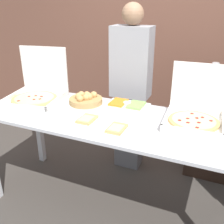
% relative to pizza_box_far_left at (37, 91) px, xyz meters
% --- Properties ---
extents(ground_plane, '(16.00, 16.00, 0.00)m').
position_rel_pizza_box_far_left_xyz_m(ground_plane, '(0.82, -0.10, -0.98)').
color(ground_plane, '#423D38').
extents(brick_wall_behind, '(10.00, 0.06, 2.80)m').
position_rel_pizza_box_far_left_xyz_m(brick_wall_behind, '(0.82, 1.60, 0.42)').
color(brick_wall_behind, brown).
rests_on(brick_wall_behind, ground_plane).
extents(buffet_table, '(2.23, 0.80, 0.90)m').
position_rel_pizza_box_far_left_xyz_m(buffet_table, '(0.82, -0.10, -0.19)').
color(buffet_table, silver).
rests_on(buffet_table, ground_plane).
extents(pizza_box_far_left, '(0.56, 0.57, 0.47)m').
position_rel_pizza_box_far_left_xyz_m(pizza_box_far_left, '(0.00, 0.00, 0.00)').
color(pizza_box_far_left, silver).
rests_on(pizza_box_far_left, buffet_table).
extents(pizza_box_near_left, '(0.46, 0.47, 0.43)m').
position_rel_pizza_box_far_left_xyz_m(pizza_box_near_left, '(1.44, 0.08, -0.01)').
color(pizza_box_near_left, silver).
rests_on(pizza_box_near_left, buffet_table).
extents(paper_plate_front_center, '(0.24, 0.24, 0.03)m').
position_rel_pizza_box_far_left_xyz_m(paper_plate_front_center, '(0.94, -0.30, -0.07)').
color(paper_plate_front_center, white).
rests_on(paper_plate_front_center, buffet_table).
extents(paper_plate_front_right, '(0.25, 0.25, 0.03)m').
position_rel_pizza_box_far_left_xyz_m(paper_plate_front_right, '(0.67, -0.24, -0.07)').
color(paper_plate_front_right, white).
rests_on(paper_plate_front_right, buffet_table).
extents(veggie_tray, '(0.37, 0.23, 0.05)m').
position_rel_pizza_box_far_left_xyz_m(veggie_tray, '(0.86, 0.15, -0.06)').
color(veggie_tray, white).
rests_on(veggie_tray, buffet_table).
extents(bread_basket, '(0.31, 0.31, 0.10)m').
position_rel_pizza_box_far_left_xyz_m(bread_basket, '(0.47, 0.10, -0.05)').
color(bread_basket, tan).
rests_on(bread_basket, buffet_table).
extents(soda_can_silver, '(0.07, 0.07, 0.12)m').
position_rel_pizza_box_far_left_xyz_m(soda_can_silver, '(1.52, 0.77, 0.19)').
color(soda_can_silver, silver).
rests_on(soda_can_silver, sideboard_podium).
extents(person_guest_cap, '(0.40, 0.22, 1.77)m').
position_rel_pizza_box_far_left_xyz_m(person_guest_cap, '(0.73, 0.59, -0.05)').
color(person_guest_cap, slate).
rests_on(person_guest_cap, ground_plane).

